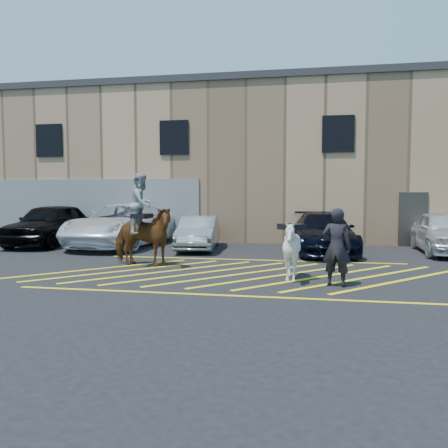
% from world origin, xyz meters
% --- Properties ---
extents(ground, '(90.00, 90.00, 0.00)m').
position_xyz_m(ground, '(0.00, 0.00, 0.00)').
color(ground, black).
rests_on(ground, ground).
extents(car_black_suv, '(2.32, 5.20, 1.74)m').
position_xyz_m(car_black_suv, '(-8.81, 4.98, 0.87)').
color(car_black_suv, black).
rests_on(car_black_suv, ground).
extents(car_white_pickup, '(3.45, 6.47, 1.73)m').
position_xyz_m(car_white_pickup, '(-5.61, 5.09, 0.87)').
color(car_white_pickup, white).
rests_on(car_white_pickup, ground).
extents(car_silver_sedan, '(1.80, 4.02, 1.28)m').
position_xyz_m(car_silver_sedan, '(-2.34, 4.58, 0.64)').
color(car_silver_sedan, gray).
rests_on(car_silver_sedan, ground).
extents(car_blue_suv, '(2.46, 5.17, 1.46)m').
position_xyz_m(car_blue_suv, '(2.33, 4.47, 0.73)').
color(car_blue_suv, black).
rests_on(car_blue_suv, ground).
extents(car_white_suv, '(2.07, 4.58, 1.53)m').
position_xyz_m(car_white_suv, '(6.62, 4.98, 0.76)').
color(car_white_suv, silver).
rests_on(car_white_suv, ground).
extents(handler, '(0.75, 0.58, 1.82)m').
position_xyz_m(handler, '(2.36, -1.40, 0.91)').
color(handler, black).
rests_on(handler, ground).
extents(warehouse, '(32.42, 10.20, 7.30)m').
position_xyz_m(warehouse, '(-0.01, 11.99, 3.65)').
color(warehouse, tan).
rests_on(warehouse, ground).
extents(hatching_zone, '(12.60, 5.12, 0.01)m').
position_xyz_m(hatching_zone, '(-0.00, -0.30, 0.01)').
color(hatching_zone, yellow).
rests_on(hatching_zone, ground).
extents(mounted_bay, '(2.20, 1.25, 2.74)m').
position_xyz_m(mounted_bay, '(-3.07, 0.46, 1.11)').
color(mounted_bay, brown).
rests_on(mounted_bay, ground).
extents(saddled_white, '(1.81, 1.82, 1.50)m').
position_xyz_m(saddled_white, '(1.32, -0.94, 0.76)').
color(saddled_white, silver).
rests_on(saddled_white, ground).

